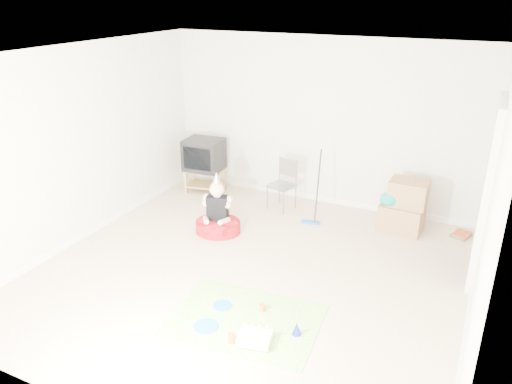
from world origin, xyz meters
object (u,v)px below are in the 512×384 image
at_px(crt_tv, 204,155).
at_px(birthday_cake, 255,339).
at_px(seated_woman, 218,219).
at_px(cardboard_boxes, 403,207).
at_px(folding_chair, 282,186).
at_px(tv_stand, 205,178).

distance_m(crt_tv, birthday_cake, 4.07).
relative_size(crt_tv, seated_woman, 0.66).
bearing_deg(crt_tv, cardboard_boxes, -4.21).
bearing_deg(birthday_cake, folding_chair, 108.41).
xyz_separation_m(cardboard_boxes, seated_woman, (-2.33, -1.22, -0.16)).
bearing_deg(tv_stand, seated_woman, -52.34).
distance_m(tv_stand, birthday_cake, 4.03).
xyz_separation_m(crt_tv, cardboard_boxes, (3.30, -0.03, -0.30)).
bearing_deg(crt_tv, birthday_cake, -55.69).
relative_size(folding_chair, birthday_cake, 2.18).
xyz_separation_m(folding_chair, seated_woman, (-0.49, -1.14, -0.19)).
relative_size(cardboard_boxes, seated_woman, 0.82).
relative_size(crt_tv, birthday_cake, 1.64).
distance_m(tv_stand, crt_tv, 0.42).
xyz_separation_m(tv_stand, seated_woman, (0.96, -1.25, -0.04)).
relative_size(folding_chair, seated_woman, 0.88).
height_order(crt_tv, seated_woman, crt_tv).
height_order(crt_tv, folding_chair, crt_tv).
distance_m(tv_stand, folding_chair, 1.47).
relative_size(tv_stand, crt_tv, 1.15).
bearing_deg(tv_stand, birthday_cake, -52.03).
bearing_deg(cardboard_boxes, birthday_cake, -104.70).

